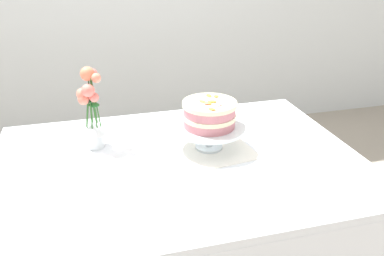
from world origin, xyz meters
name	(u,v)px	position (x,y,z in m)	size (l,w,h in m)	color
dining_table	(181,183)	(0.00, -0.02, 0.65)	(1.40, 1.00, 0.74)	white
linen_napkin	(209,148)	(0.14, 0.06, 0.74)	(0.32, 0.32, 0.00)	white
cake_stand	(209,130)	(0.14, 0.06, 0.82)	(0.29, 0.29, 0.10)	silver
layer_cake	(209,114)	(0.14, 0.06, 0.89)	(0.21, 0.21, 0.11)	#CC7A84
flower_vase	(92,112)	(-0.31, 0.20, 0.89)	(0.10, 0.11, 0.33)	silver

